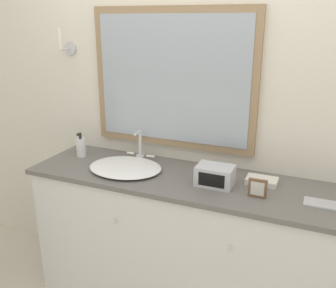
# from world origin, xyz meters

# --- Properties ---
(wall_back) EXTENTS (8.00, 0.18, 2.55)m
(wall_back) POSITION_xyz_m (-0.01, 0.62, 1.28)
(wall_back) COLOR silver
(wall_back) RESTS_ON ground_plane
(vanity_counter) EXTENTS (1.97, 0.56, 0.92)m
(vanity_counter) POSITION_xyz_m (0.00, 0.32, 0.46)
(vanity_counter) COLOR silver
(vanity_counter) RESTS_ON ground_plane
(sink_basin) EXTENTS (0.47, 0.43, 0.20)m
(sink_basin) POSITION_xyz_m (-0.40, 0.29, 0.94)
(sink_basin) COLOR white
(sink_basin) RESTS_ON vanity_counter
(soap_bottle) EXTENTS (0.06, 0.06, 0.17)m
(soap_bottle) POSITION_xyz_m (-0.80, 0.38, 0.98)
(soap_bottle) COLOR white
(soap_bottle) RESTS_ON vanity_counter
(appliance_box) EXTENTS (0.21, 0.15, 0.12)m
(appliance_box) POSITION_xyz_m (0.18, 0.29, 0.97)
(appliance_box) COLOR #BCBCC1
(appliance_box) RESTS_ON vanity_counter
(picture_frame) EXTENTS (0.10, 0.01, 0.11)m
(picture_frame) POSITION_xyz_m (0.43, 0.22, 0.97)
(picture_frame) COLOR brown
(picture_frame) RESTS_ON vanity_counter
(hand_towel_near_sink) EXTENTS (0.18, 0.12, 0.03)m
(hand_towel_near_sink) POSITION_xyz_m (0.43, 0.42, 0.93)
(hand_towel_near_sink) COLOR silver
(hand_towel_near_sink) RESTS_ON vanity_counter
(metal_tray) EXTENTS (0.20, 0.10, 0.01)m
(metal_tray) POSITION_xyz_m (0.77, 0.27, 0.92)
(metal_tray) COLOR #ADADB2
(metal_tray) RESTS_ON vanity_counter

